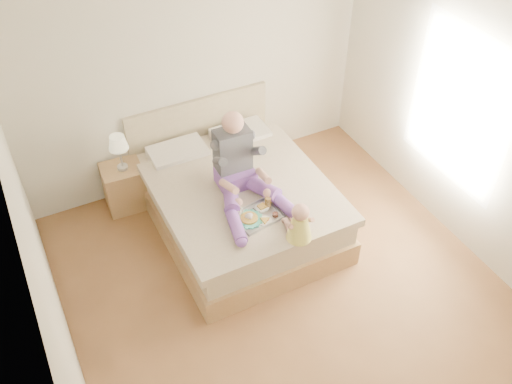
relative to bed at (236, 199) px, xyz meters
name	(u,v)px	position (x,y,z in m)	size (l,w,h in m)	color
room	(298,167)	(0.08, -1.08, 1.19)	(4.02, 4.22, 2.71)	brown
bed	(236,199)	(0.00, 0.00, 0.00)	(1.70, 2.18, 1.00)	olive
nightstand	(125,187)	(-1.00, 0.80, -0.05)	(0.45, 0.41, 0.53)	olive
lamp	(118,144)	(-0.98, 0.78, 0.54)	(0.21, 0.21, 0.43)	#B5B8BD
adult	(241,171)	(-0.04, -0.21, 0.55)	(0.74, 1.04, 0.87)	#653A93
tray	(256,215)	(-0.07, -0.61, 0.32)	(0.48, 0.40, 0.12)	#B5B8BD
baby	(299,224)	(0.16, -1.02, 0.46)	(0.27, 0.36, 0.40)	#DBD345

